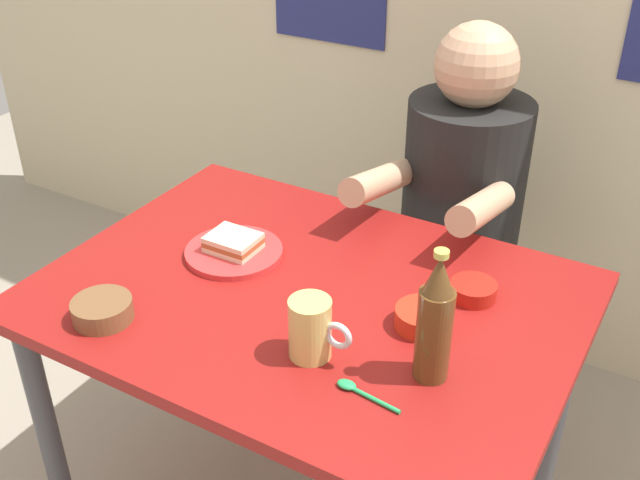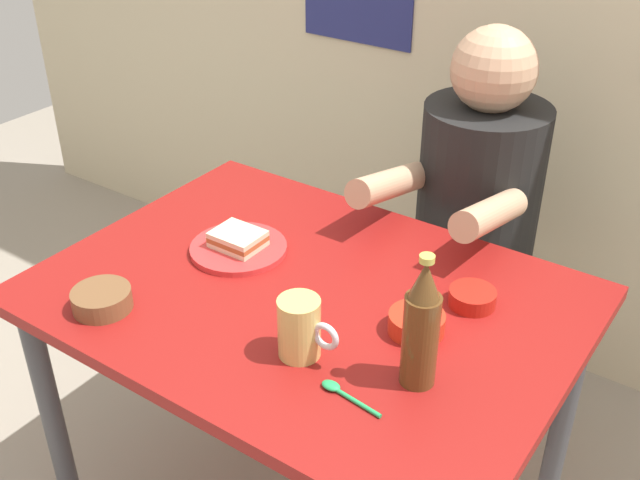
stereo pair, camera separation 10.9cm
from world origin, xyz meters
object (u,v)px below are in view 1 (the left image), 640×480
(person_seated, at_px, (463,178))
(beer_bottle, at_px, (435,322))
(plate_orange, at_px, (234,252))
(sandwich, at_px, (233,242))
(beer_mug, at_px, (311,329))
(condiment_bowl_brown, at_px, (102,309))
(dining_table, at_px, (308,327))
(stool, at_px, (451,305))

(person_seated, relative_size, beer_bottle, 2.75)
(plate_orange, distance_m, sandwich, 0.02)
(sandwich, height_order, beer_mug, beer_mug)
(plate_orange, relative_size, condiment_bowl_brown, 1.83)
(dining_table, xyz_separation_m, condiment_bowl_brown, (-0.30, -0.28, 0.12))
(dining_table, bearing_deg, stool, 80.63)
(dining_table, bearing_deg, plate_orange, 169.26)
(dining_table, relative_size, stool, 2.44)
(dining_table, relative_size, condiment_bowl_brown, 9.17)
(sandwich, bearing_deg, beer_mug, -32.91)
(dining_table, relative_size, beer_bottle, 4.20)
(beer_mug, bearing_deg, beer_bottle, 15.39)
(dining_table, distance_m, person_seated, 0.64)
(stool, xyz_separation_m, person_seated, (-0.00, -0.01, 0.42))
(person_seated, bearing_deg, plate_orange, -119.20)
(stool, bearing_deg, person_seated, -90.00)
(beer_mug, distance_m, condiment_bowl_brown, 0.43)
(person_seated, height_order, sandwich, person_seated)
(plate_orange, bearing_deg, condiment_bowl_brown, -104.59)
(person_seated, bearing_deg, condiment_bowl_brown, -114.30)
(beer_bottle, bearing_deg, person_seated, 106.58)
(plate_orange, relative_size, beer_bottle, 0.84)
(condiment_bowl_brown, bearing_deg, sandwich, 75.41)
(condiment_bowl_brown, bearing_deg, beer_mug, 15.09)
(sandwich, bearing_deg, person_seated, 60.80)
(stool, bearing_deg, dining_table, -99.37)
(plate_orange, bearing_deg, person_seated, 60.80)
(dining_table, xyz_separation_m, beer_bottle, (0.32, -0.11, 0.21))
(dining_table, distance_m, beer_mug, 0.25)
(stool, height_order, beer_bottle, beer_bottle)
(beer_bottle, bearing_deg, stool, 106.34)
(stool, xyz_separation_m, beer_mug, (0.01, -0.80, 0.45))
(plate_orange, height_order, sandwich, sandwich)
(person_seated, distance_m, sandwich, 0.66)
(person_seated, height_order, beer_mug, person_seated)
(person_seated, distance_m, condiment_bowl_brown, 0.99)
(stool, xyz_separation_m, condiment_bowl_brown, (-0.41, -0.91, 0.41))
(beer_mug, xyz_separation_m, beer_bottle, (0.21, 0.06, 0.06))
(beer_bottle, bearing_deg, sandwich, 164.08)
(dining_table, relative_size, sandwich, 10.00)
(sandwich, xyz_separation_m, beer_mug, (0.33, -0.21, 0.03))
(dining_table, height_order, plate_orange, plate_orange)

